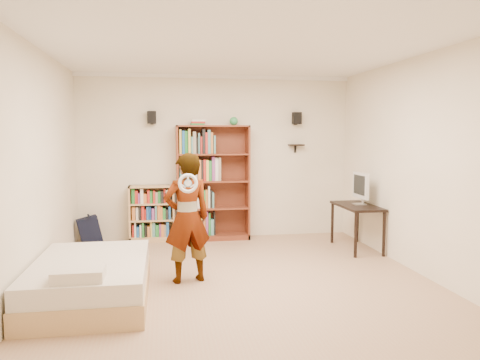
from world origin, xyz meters
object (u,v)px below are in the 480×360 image
object	(u,v)px
tall_bookshelf	(213,183)
computer_desk	(357,227)
low_bookshelf	(152,213)
person	(187,218)
daybed	(91,275)

from	to	relation	value
tall_bookshelf	computer_desk	size ratio (longest dim) A/B	1.89
low_bookshelf	computer_desk	distance (m)	3.24
person	daybed	bearing A→B (deg)	9.04
low_bookshelf	person	world-z (taller)	person
tall_bookshelf	daybed	xyz separation A→B (m)	(-1.57, -2.62, -0.67)
person	low_bookshelf	bearing A→B (deg)	-92.84
daybed	person	distance (m)	1.23
low_bookshelf	daybed	xyz separation A→B (m)	(-0.57, -2.66, -0.19)
daybed	person	world-z (taller)	person
daybed	tall_bookshelf	bearing A→B (deg)	59.08
computer_desk	person	size ratio (longest dim) A/B	0.65
tall_bookshelf	person	distance (m)	2.24
computer_desk	daybed	world-z (taller)	computer_desk
computer_desk	person	xyz separation A→B (m)	(-2.60, -1.14, 0.42)
tall_bookshelf	daybed	world-z (taller)	tall_bookshelf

